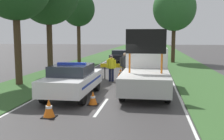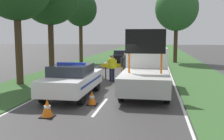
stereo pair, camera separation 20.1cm
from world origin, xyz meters
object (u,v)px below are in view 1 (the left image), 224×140
traffic_cone_behind_barrier (93,98)px  traffic_cone_lane_edge (99,73)px  work_truck (146,71)px  traffic_cone_centre_front (121,73)px  queued_car_sedan_black (120,56)px  roadside_tree_mid_right (78,9)px  police_car (73,80)px  police_officer (111,66)px  roadside_tree_mid_left (174,9)px  traffic_cone_near_police (49,108)px  queued_car_suv_grey (149,61)px  road_barrier (122,67)px  queued_car_hatch_blue (149,52)px  traffic_cone_near_truck (86,75)px  pedestrian_civilian (125,64)px

traffic_cone_behind_barrier → traffic_cone_lane_edge: bearing=99.6°
work_truck → traffic_cone_centre_front: (-1.85, 4.15, -0.73)m
queued_car_sedan_black → roadside_tree_mid_right: 6.71m
work_truck → queued_car_sedan_black: (-3.19, 15.01, -0.33)m
police_car → police_officer: police_officer is taller
work_truck → roadside_tree_mid_left: bearing=-101.9°
traffic_cone_near_police → queued_car_suv_grey: size_ratio=0.15×
work_truck → roadside_tree_mid_left: size_ratio=0.72×
road_barrier → roadside_tree_mid_left: roadside_tree_mid_left is taller
traffic_cone_near_police → roadside_tree_mid_left: roadside_tree_mid_left is taller
traffic_cone_behind_barrier → queued_car_sedan_black: (-1.07, 18.24, 0.45)m
work_truck → queued_car_suv_grey: size_ratio=1.32×
queued_car_suv_grey → queued_car_hatch_blue: (-0.24, 13.33, 0.02)m
queued_car_suv_grey → traffic_cone_centre_front: bearing=66.0°
work_truck → road_barrier: 3.77m
roadside_tree_mid_left → roadside_tree_mid_right: size_ratio=1.08×
traffic_cone_near_truck → queued_car_hatch_blue: size_ratio=0.14×
pedestrian_civilian → queued_car_hatch_blue: bearing=99.8°
queued_car_sedan_black → traffic_cone_near_truck: bearing=85.6°
pedestrian_civilian → road_barrier: bearing=136.4°
traffic_cone_near_police → traffic_cone_near_truck: 8.52m
work_truck → traffic_cone_near_police: size_ratio=8.87×
traffic_cone_lane_edge → queued_car_hatch_blue: size_ratio=0.15×
traffic_cone_lane_edge → queued_car_suv_grey: (3.44, 4.33, 0.47)m
traffic_cone_centre_front → police_officer: bearing=-105.2°
police_car → pedestrian_civilian: bearing=67.4°
pedestrian_civilian → police_car: bearing=-97.9°
traffic_cone_near_truck → traffic_cone_behind_barrier: bearing=-73.4°
traffic_cone_near_police → queued_car_hatch_blue: size_ratio=0.17×
road_barrier → queued_car_suv_grey: (1.72, 5.07, -0.11)m
traffic_cone_behind_barrier → police_car: bearing=133.3°
road_barrier → traffic_cone_centre_front: (-0.21, 0.76, -0.53)m
queued_car_sedan_black → roadside_tree_mid_left: size_ratio=0.56×
road_barrier → police_officer: 0.99m
police_car → roadside_tree_mid_right: (-4.14, 15.62, 4.86)m
police_officer → queued_car_suv_grey: size_ratio=0.38×
work_truck → traffic_cone_behind_barrier: bearing=54.0°
work_truck → traffic_cone_near_police: (-3.28, -5.12, -0.75)m
traffic_cone_near_police → traffic_cone_near_truck: (-0.80, 8.48, -0.06)m
queued_car_hatch_blue → roadside_tree_mid_left: size_ratio=0.48×
road_barrier → pedestrian_civilian: (0.20, -0.31, 0.19)m
traffic_cone_near_police → traffic_cone_near_truck: size_ratio=1.21×
traffic_cone_centre_front → traffic_cone_lane_edge: bearing=-179.5°
queued_car_suv_grey → roadside_tree_mid_right: 10.51m
work_truck → queued_car_hatch_blue: size_ratio=1.49×
road_barrier → queued_car_hatch_blue: size_ratio=0.74×
queued_car_suv_grey → pedestrian_civilian: bearing=74.2°
queued_car_sedan_black → queued_car_hatch_blue: 7.42m
traffic_cone_centre_front → queued_car_suv_grey: size_ratio=0.15×
police_officer → traffic_cone_near_police: size_ratio=2.53×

